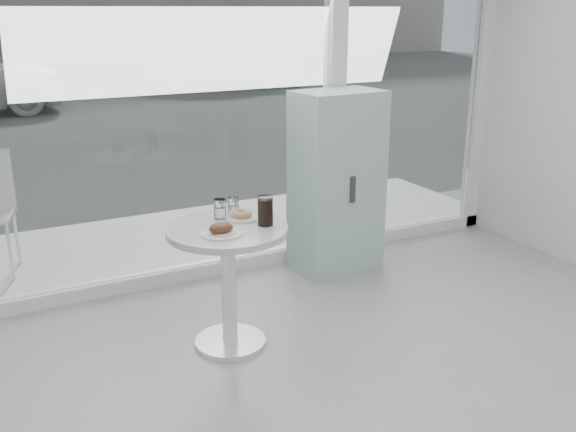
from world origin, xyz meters
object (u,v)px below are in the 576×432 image
mint_cabinet (337,183)px  water_tumbler_b (233,208)px  plate_fritter (222,230)px  water_tumbler_a (220,210)px  cola_glass (265,211)px  main_table (228,262)px  car_silver (222,61)px  plate_donut (242,216)px

mint_cabinet → water_tumbler_b: bearing=-155.8°
plate_fritter → water_tumbler_b: size_ratio=1.99×
water_tumbler_a → cola_glass: bearing=-52.7°
cola_glass → main_table: bearing=161.0°
plate_fritter → mint_cabinet: bearing=33.8°
car_silver → plate_fritter: (-5.19, -12.87, 0.13)m
water_tumbler_b → cola_glass: size_ratio=0.66×
plate_fritter → water_tumbler_a: size_ratio=1.94×
main_table → water_tumbler_a: size_ratio=6.42×
water_tumbler_b → plate_fritter: bearing=-124.1°
car_silver → water_tumbler_a: car_silver is taller
plate_donut → water_tumbler_b: 0.09m
main_table → water_tumbler_b: size_ratio=6.59×
main_table → plate_fritter: plate_fritter is taller
water_tumbler_b → plate_donut: bearing=-72.1°
main_table → mint_cabinet: (1.23, 0.77, 0.15)m
plate_fritter → water_tumbler_a: (0.10, 0.28, 0.03)m
water_tumbler_a → water_tumbler_b: (0.09, 0.01, -0.00)m
plate_donut → cola_glass: bearing=-67.5°
mint_cabinet → plate_fritter: (-1.31, -0.87, 0.09)m
water_tumbler_b → car_silver: bearing=68.3°
plate_fritter → cola_glass: bearing=6.5°
water_tumbler_b → cola_glass: bearing=-68.9°
mint_cabinet → water_tumbler_a: (-1.20, -0.59, 0.12)m
mint_cabinet → car_silver: (3.89, 12.00, -0.04)m
mint_cabinet → main_table: bearing=-151.7°
cola_glass → plate_donut: bearing=112.5°
main_table → water_tumbler_a: bearing=81.2°
plate_donut → water_tumbler_a: water_tumbler_a is taller
car_silver → plate_fritter: car_silver is taller
cola_glass → mint_cabinet: bearing=39.6°
mint_cabinet → cola_glass: mint_cabinet is taller
mint_cabinet → water_tumbler_b: (-1.11, -0.59, 0.12)m
main_table → cola_glass: size_ratio=4.37×
plate_donut → water_tumbler_a: (-0.12, 0.07, 0.03)m
car_silver → plate_donut: bearing=174.6°
main_table → plate_fritter: (-0.08, -0.11, 0.25)m
plate_fritter → main_table: bearing=54.8°
cola_glass → plate_fritter: bearing=-173.5°
main_table → plate_fritter: bearing=-125.2°
cola_glass → water_tumbler_a: bearing=127.3°
plate_donut → cola_glass: 0.20m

